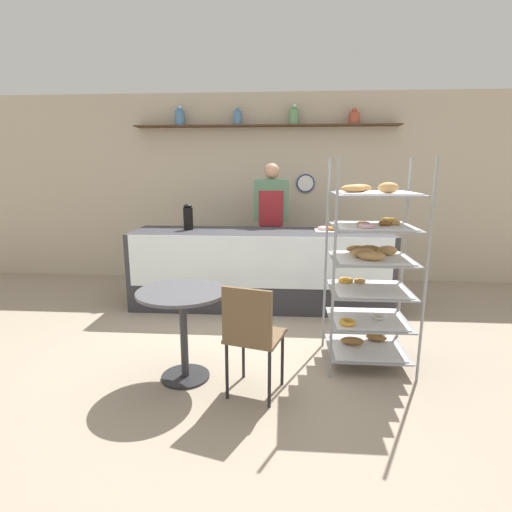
{
  "coord_description": "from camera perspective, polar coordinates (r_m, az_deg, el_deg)",
  "views": [
    {
      "loc": [
        0.28,
        -3.53,
        1.65
      ],
      "look_at": [
        0.0,
        0.41,
        0.79
      ],
      "focal_mm": 28.0,
      "sensor_mm": 36.0,
      "label": 1
    }
  ],
  "objects": [
    {
      "name": "display_counter",
      "position": [
        4.84,
        0.63,
        -1.83
      ],
      "size": [
        3.06,
        0.76,
        0.92
      ],
      "color": "#333338",
      "rests_on": "ground_plane"
    },
    {
      "name": "cafe_chair",
      "position": [
        2.88,
        -0.66,
        -10.57
      ],
      "size": [
        0.47,
        0.47,
        0.86
      ],
      "rotation": [
        0.0,
        0.0,
        9.15
      ],
      "color": "black",
      "rests_on": "ground_plane"
    },
    {
      "name": "donut_tray_counter",
      "position": [
        4.84,
        10.82,
        3.77
      ],
      "size": [
        0.46,
        0.32,
        0.05
      ],
      "color": "white",
      "rests_on": "display_counter"
    },
    {
      "name": "back_wall",
      "position": [
        5.96,
        1.4,
        9.66
      ],
      "size": [
        10.0,
        0.3,
        2.7
      ],
      "color": "beige",
      "rests_on": "ground_plane"
    },
    {
      "name": "person_worker",
      "position": [
        5.3,
        2.19,
        4.66
      ],
      "size": [
        0.45,
        0.23,
        1.72
      ],
      "color": "#282833",
      "rests_on": "ground_plane"
    },
    {
      "name": "cafe_table",
      "position": [
        3.19,
        -10.39,
        -7.98
      ],
      "size": [
        0.7,
        0.7,
        0.73
      ],
      "color": "#262628",
      "rests_on": "ground_plane"
    },
    {
      "name": "coffee_carafe",
      "position": [
        4.91,
        -9.67,
        5.49
      ],
      "size": [
        0.12,
        0.12,
        0.31
      ],
      "color": "black",
      "rests_on": "display_counter"
    },
    {
      "name": "ground_plane",
      "position": [
        3.9,
        -0.43,
        -12.63
      ],
      "size": [
        14.0,
        14.0,
        0.0
      ],
      "primitive_type": "plane",
      "color": "gray"
    },
    {
      "name": "pastry_rack",
      "position": [
        3.45,
        15.99,
        -1.81
      ],
      "size": [
        0.71,
        0.62,
        1.74
      ],
      "color": "gray",
      "rests_on": "ground_plane"
    }
  ]
}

